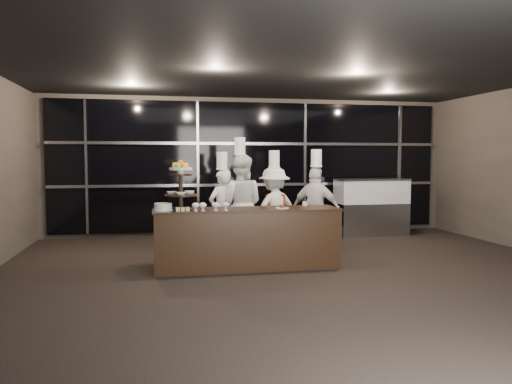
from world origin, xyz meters
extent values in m
plane|color=black|center=(0.00, 0.00, 0.00)|extent=(10.00, 10.00, 0.00)
plane|color=black|center=(0.00, 0.00, 3.00)|extent=(10.00, 10.00, 0.00)
plane|color=#473F38|center=(0.00, 5.00, 1.50)|extent=(9.00, 0.00, 9.00)
cube|color=black|center=(0.00, 4.94, 1.50)|extent=(8.60, 0.04, 2.80)
cube|color=#A5A5AA|center=(0.00, 4.89, 1.10)|extent=(8.60, 0.06, 0.06)
cube|color=#A5A5AA|center=(0.00, 4.89, 2.00)|extent=(8.60, 0.06, 0.06)
cube|color=#A5A5AA|center=(-3.50, 4.91, 1.50)|extent=(0.05, 0.05, 2.80)
cube|color=#A5A5AA|center=(-1.20, 4.91, 1.50)|extent=(0.05, 0.05, 2.80)
cube|color=#A5A5AA|center=(1.20, 4.91, 1.50)|extent=(0.05, 0.05, 2.80)
cube|color=#A5A5AA|center=(3.50, 4.91, 1.50)|extent=(0.05, 0.05, 2.80)
cube|color=black|center=(-0.72, 1.59, 0.45)|extent=(2.80, 0.70, 0.90)
cube|color=black|center=(-0.72, 1.59, 0.91)|extent=(2.84, 0.74, 0.03)
cylinder|color=black|center=(-1.72, 1.59, 0.94)|extent=(0.24, 0.24, 0.03)
cylinder|color=black|center=(-1.72, 1.59, 1.27)|extent=(0.06, 0.06, 0.70)
cylinder|color=black|center=(-1.72, 1.59, 1.14)|extent=(0.48, 0.48, 0.02)
cylinder|color=black|center=(-1.72, 1.59, 1.44)|extent=(0.34, 0.34, 0.02)
cylinder|color=white|center=(-1.72, 1.59, 1.48)|extent=(0.10, 0.10, 0.06)
cylinder|color=white|center=(-1.72, 1.59, 1.53)|extent=(0.34, 0.34, 0.04)
sphere|color=orange|center=(-1.64, 1.59, 1.58)|extent=(0.09, 0.09, 0.09)
sphere|color=#83BC30|center=(-1.68, 1.66, 1.58)|extent=(0.09, 0.09, 0.09)
sphere|color=orange|center=(-1.76, 1.66, 1.58)|extent=(0.09, 0.09, 0.09)
sphere|color=yellow|center=(-1.80, 1.59, 1.58)|extent=(0.09, 0.09, 0.09)
sphere|color=#80B02D|center=(-1.76, 1.52, 1.58)|extent=(0.09, 0.09, 0.09)
sphere|color=orange|center=(-1.68, 1.52, 1.58)|extent=(0.09, 0.09, 0.09)
sphere|color=orange|center=(-1.72, 1.59, 1.62)|extent=(0.09, 0.09, 0.09)
imported|color=white|center=(-1.85, 1.65, 1.17)|extent=(0.16, 0.16, 0.04)
imported|color=white|center=(-1.59, 1.65, 1.18)|extent=(0.15, 0.15, 0.05)
imported|color=white|center=(-1.72, 1.47, 1.17)|extent=(0.16, 0.16, 0.04)
cylinder|color=silver|center=(-1.52, 1.37, 0.93)|extent=(0.07, 0.07, 0.01)
cylinder|color=silver|center=(-1.52, 1.37, 0.96)|extent=(0.02, 0.02, 0.05)
ellipsoid|color=silver|center=(-1.52, 1.37, 1.01)|extent=(0.11, 0.11, 0.08)
ellipsoid|color=green|center=(-1.52, 1.37, 1.01)|extent=(0.08, 0.08, 0.05)
cylinder|color=silver|center=(-1.42, 1.37, 0.93)|extent=(0.07, 0.07, 0.01)
cylinder|color=silver|center=(-1.42, 1.37, 0.96)|extent=(0.02, 0.02, 0.05)
ellipsoid|color=silver|center=(-1.42, 1.37, 1.01)|extent=(0.11, 0.11, 0.08)
ellipsoid|color=red|center=(-1.42, 1.37, 1.01)|extent=(0.08, 0.08, 0.05)
cylinder|color=silver|center=(-1.23, 1.37, 0.93)|extent=(0.07, 0.07, 0.01)
cylinder|color=silver|center=(-1.23, 1.37, 0.96)|extent=(0.02, 0.02, 0.05)
ellipsoid|color=silver|center=(-1.23, 1.37, 1.01)|extent=(0.11, 0.11, 0.08)
ellipsoid|color=beige|center=(-1.23, 1.37, 1.01)|extent=(0.08, 0.08, 0.05)
cylinder|color=silver|center=(-1.08, 1.37, 0.93)|extent=(0.07, 0.07, 0.01)
cylinder|color=silver|center=(-1.08, 1.37, 0.96)|extent=(0.02, 0.02, 0.05)
ellipsoid|color=silver|center=(-1.08, 1.37, 1.01)|extent=(0.11, 0.11, 0.08)
ellipsoid|color=#482010|center=(-1.08, 1.37, 1.01)|extent=(0.08, 0.08, 0.05)
cylinder|color=white|center=(-1.99, 1.54, 0.93)|extent=(0.30, 0.30, 0.01)
cylinder|color=white|center=(-1.99, 1.54, 0.98)|extent=(0.26, 0.26, 0.10)
cube|color=#E2C96F|center=(-1.78, 1.39, 0.95)|extent=(0.06, 0.06, 0.05)
cube|color=#E2C96F|center=(-1.71, 1.39, 0.95)|extent=(0.06, 0.06, 0.05)
cube|color=#E2C96F|center=(-1.64, 1.39, 0.95)|extent=(0.06, 0.06, 0.05)
cube|color=#E2C96F|center=(-1.78, 1.46, 0.95)|extent=(0.06, 0.06, 0.05)
cube|color=#E2C96F|center=(-1.71, 1.46, 0.95)|extent=(0.06, 0.06, 0.05)
cube|color=#E2C96F|center=(-1.64, 1.46, 0.95)|extent=(0.06, 0.06, 0.05)
cylinder|color=white|center=(-0.19, 1.49, 0.93)|extent=(0.20, 0.20, 0.01)
cylinder|color=#4C2814|center=(-0.19, 1.49, 0.95)|extent=(0.08, 0.08, 0.04)
cylinder|color=white|center=(0.28, 1.84, 0.96)|extent=(0.08, 0.08, 0.07)
cube|color=#A5A5AA|center=(2.53, 4.30, 0.35)|extent=(1.52, 0.65, 0.70)
cube|color=silver|center=(2.53, 4.30, 0.95)|extent=(1.52, 0.65, 0.50)
cube|color=#FFC67F|center=(2.53, 4.30, 0.95)|extent=(1.41, 0.54, 0.40)
cube|color=#A5A5AA|center=(2.53, 4.30, 1.22)|extent=(1.54, 0.67, 0.04)
imported|color=silver|center=(-0.95, 2.76, 0.75)|extent=(0.65, 0.58, 1.50)
cylinder|color=white|center=(-0.95, 2.76, 1.65)|extent=(0.19, 0.19, 0.30)
cylinder|color=white|center=(-0.95, 2.76, 1.50)|extent=(0.21, 0.21, 0.03)
imported|color=white|center=(-0.64, 2.76, 0.87)|extent=(1.00, 0.87, 1.75)
cylinder|color=white|center=(-0.64, 2.76, 1.90)|extent=(0.19, 0.19, 0.30)
cylinder|color=white|center=(-0.64, 2.76, 1.75)|extent=(0.21, 0.21, 0.03)
imported|color=white|center=(-0.01, 2.81, 0.76)|extent=(1.12, 0.86, 1.52)
cylinder|color=white|center=(-0.01, 2.81, 1.67)|extent=(0.19, 0.19, 0.30)
cylinder|color=white|center=(-0.01, 2.81, 1.53)|extent=(0.21, 0.21, 0.03)
cube|color=#A31F0C|center=(-0.01, 2.69, 0.76)|extent=(0.34, 0.03, 0.57)
imported|color=white|center=(0.68, 2.51, 0.77)|extent=(0.94, 0.85, 1.54)
cylinder|color=white|center=(0.68, 2.51, 1.69)|extent=(0.19, 0.19, 0.30)
cylinder|color=white|center=(0.68, 2.51, 1.55)|extent=(0.21, 0.21, 0.03)
camera|label=1|loc=(-2.06, -5.87, 1.70)|focal=35.00mm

